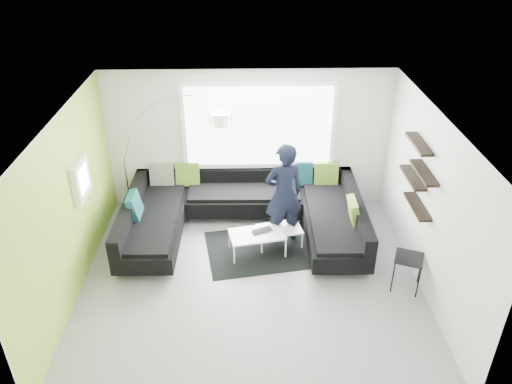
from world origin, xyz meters
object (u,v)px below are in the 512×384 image
side_table (407,272)px  person (284,194)px  sectional_sofa (244,217)px  arc_lamp (124,159)px  laptop (263,232)px  coffee_table (268,239)px

side_table → person: size_ratio=0.31×
sectional_sofa → side_table: size_ratio=7.33×
side_table → person: 2.44m
arc_lamp → person: arc_lamp is taller
arc_lamp → laptop: arc_lamp is taller
sectional_sofa → person: (0.71, -0.11, 0.55)m
sectional_sofa → arc_lamp: (-2.28, 0.90, 0.77)m
sectional_sofa → coffee_table: bearing=-42.0°
sectional_sofa → coffee_table: size_ratio=3.53×
coffee_table → laptop: (-0.09, -0.10, 0.22)m
side_table → person: (-1.88, 1.40, 0.66)m
arc_lamp → laptop: bearing=-37.8°
side_table → laptop: (-2.25, 1.01, 0.12)m
coffee_table → side_table: 2.43m
sectional_sofa → laptop: size_ratio=10.07×
sectional_sofa → person: person is taller
sectional_sofa → coffee_table: (0.44, -0.41, -0.21)m
coffee_table → side_table: size_ratio=2.07×
laptop → arc_lamp: bearing=126.6°
arc_lamp → person: 3.16m
arc_lamp → side_table: (4.87, -2.41, -0.88)m
side_table → coffee_table: bearing=152.9°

